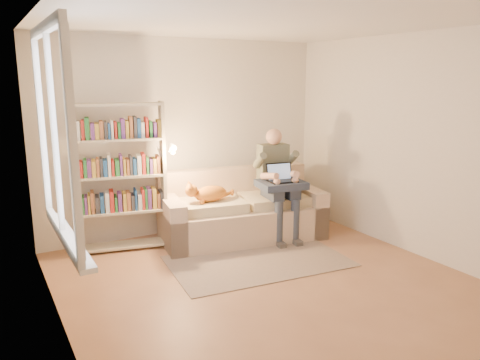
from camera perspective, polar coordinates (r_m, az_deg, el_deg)
floor at (r=4.85m, az=4.63°, el=-13.14°), size 4.50×4.50×0.00m
ceiling at (r=4.41m, az=5.24°, el=19.05°), size 4.00×4.50×0.02m
wall_left at (r=3.72m, az=-21.43°, el=-0.63°), size 0.02×4.50×2.60m
wall_right at (r=5.81m, az=21.45°, el=3.74°), size 0.02×4.50×2.60m
wall_back at (r=6.41m, az=-6.59°, el=5.23°), size 4.00×0.02×2.60m
window at (r=3.90m, az=-21.18°, el=1.10°), size 0.12×1.52×1.69m
sofa at (r=6.22m, az=0.08°, el=-4.10°), size 2.22×1.28×0.89m
person at (r=6.12m, az=4.54°, el=0.38°), size 0.47×0.67×1.44m
cat at (r=5.85m, az=-4.12°, el=-1.64°), size 0.68×0.30×0.25m
blanket at (r=6.02m, az=4.88°, el=-0.54°), size 0.65×0.56×0.09m
laptop at (r=6.00m, az=4.85°, el=0.39°), size 0.39×0.32×0.31m
bookshelf at (r=5.80m, az=-14.37°, el=1.20°), size 1.19×0.57×1.81m
rug at (r=5.50m, az=2.25°, el=-9.85°), size 2.13×1.39×0.01m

